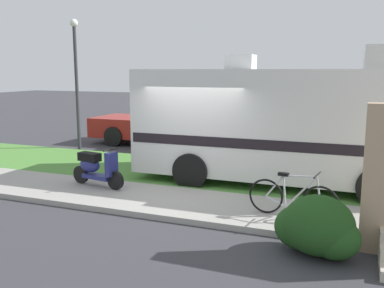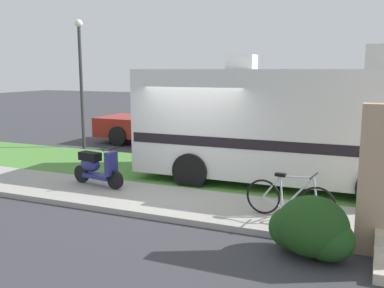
% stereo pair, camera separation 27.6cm
% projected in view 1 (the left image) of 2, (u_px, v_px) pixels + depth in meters
% --- Properties ---
extents(ground_plane, '(80.00, 80.00, 0.00)m').
position_uv_depth(ground_plane, '(191.00, 191.00, 10.41)').
color(ground_plane, '#38383D').
extents(sidewalk, '(24.00, 2.00, 0.12)m').
position_uv_depth(sidewalk, '(170.00, 202.00, 9.30)').
color(sidewalk, '#9E9B93').
rests_on(sidewalk, ground).
extents(grass_strip, '(24.00, 3.40, 0.08)m').
position_uv_depth(grass_strip, '(211.00, 175.00, 11.78)').
color(grass_strip, '#4C8438').
rests_on(grass_strip, ground).
extents(motorhome_rv, '(7.30, 2.71, 3.42)m').
position_uv_depth(motorhome_rv, '(286.00, 122.00, 10.66)').
color(motorhome_rv, silver).
rests_on(motorhome_rv, ground).
extents(scooter, '(1.57, 0.58, 0.97)m').
position_uv_depth(scooter, '(96.00, 167.00, 10.31)').
color(scooter, black).
rests_on(scooter, ground).
extents(bicycle, '(1.73, 0.52, 0.90)m').
position_uv_depth(bicycle, '(292.00, 198.00, 8.11)').
color(bicycle, black).
rests_on(bicycle, ground).
extents(pickup_truck_near, '(5.66, 2.24, 1.76)m').
position_uv_depth(pickup_truck_near, '(178.00, 121.00, 16.41)').
color(pickup_truck_near, maroon).
rests_on(pickup_truck_near, ground).
extents(bush_by_porch, '(1.35, 1.01, 0.96)m').
position_uv_depth(bush_by_porch, '(317.00, 228.00, 6.71)').
color(bush_by_porch, '#1E4719').
rests_on(bush_by_porch, ground).
extents(bottle_green, '(0.07, 0.07, 0.30)m').
position_uv_depth(bottle_green, '(367.00, 226.00, 7.35)').
color(bottle_green, '#19722D').
rests_on(bottle_green, ground).
extents(street_lamp_post, '(0.28, 0.28, 4.67)m').
position_uv_depth(street_lamp_post, '(76.00, 73.00, 15.35)').
color(street_lamp_post, '#333338').
rests_on(street_lamp_post, ground).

